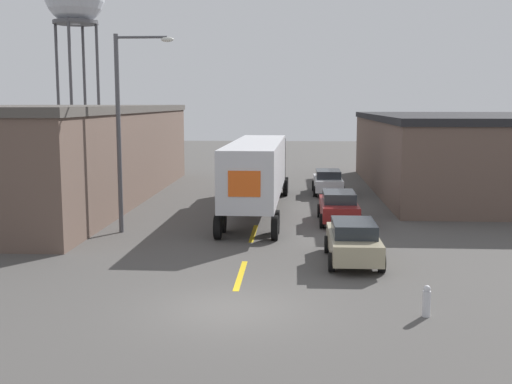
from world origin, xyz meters
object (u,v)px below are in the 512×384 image
(parked_car_right_far, at_px, (328,181))
(fire_hydrant, at_px, (427,301))
(semi_truck, at_px, (259,168))
(street_lamp, at_px, (125,120))
(parked_car_right_mid, at_px, (339,206))
(parked_car_right_near, at_px, (353,240))

(parked_car_right_far, bearing_deg, fire_hydrant, -86.50)
(semi_truck, xyz_separation_m, fire_hydrant, (5.47, -16.79, -1.91))
(semi_truck, xyz_separation_m, parked_car_right_far, (4.02, 6.86, -1.54))
(street_lamp, bearing_deg, semi_truck, 47.01)
(street_lamp, bearing_deg, parked_car_right_mid, 16.71)
(parked_car_right_far, relative_size, street_lamp, 0.52)
(fire_hydrant, bearing_deg, parked_car_right_far, 93.50)
(parked_car_right_mid, relative_size, fire_hydrant, 5.18)
(parked_car_right_mid, bearing_deg, street_lamp, -163.29)
(semi_truck, bearing_deg, parked_car_right_near, -68.49)
(semi_truck, distance_m, street_lamp, 8.60)
(parked_car_right_far, xyz_separation_m, fire_hydrant, (1.45, -23.65, -0.37))
(parked_car_right_far, bearing_deg, semi_truck, -120.40)
(semi_truck, relative_size, parked_car_right_near, 3.56)
(parked_car_right_far, distance_m, fire_hydrant, 23.70)
(street_lamp, relative_size, fire_hydrant, 9.94)
(parked_car_right_far, height_order, street_lamp, street_lamp)
(parked_car_right_far, distance_m, parked_car_right_mid, 9.96)
(parked_car_right_far, distance_m, parked_car_right_near, 17.72)
(parked_car_right_near, height_order, fire_hydrant, parked_car_right_near)
(parked_car_right_mid, bearing_deg, parked_car_right_near, -90.00)
(semi_truck, xyz_separation_m, street_lamp, (-5.57, -5.98, 2.67))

